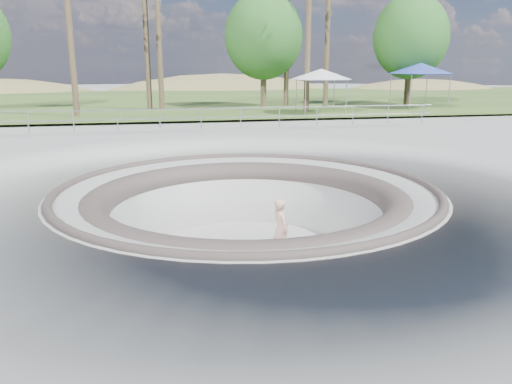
% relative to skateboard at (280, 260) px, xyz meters
% --- Properties ---
extents(ground, '(180.00, 180.00, 0.00)m').
position_rel_skateboard_xyz_m(ground, '(-0.76, 0.72, 1.82)').
color(ground, '#9F9F9A').
rests_on(ground, ground).
extents(skate_bowl, '(14.00, 14.00, 4.10)m').
position_rel_skateboard_xyz_m(skate_bowl, '(-0.76, 0.72, -0.00)').
color(skate_bowl, '#9F9F9A').
rests_on(skate_bowl, ground).
extents(grass_strip, '(180.00, 36.00, 0.12)m').
position_rel_skateboard_xyz_m(grass_strip, '(-0.76, 34.72, 2.04)').
color(grass_strip, '#385421').
rests_on(grass_strip, ground).
extents(distant_hills, '(103.20, 45.00, 28.60)m').
position_rel_skateboard_xyz_m(distant_hills, '(3.02, 57.89, -5.19)').
color(distant_hills, olive).
rests_on(distant_hills, ground).
extents(safety_railing, '(25.00, 0.06, 1.03)m').
position_rel_skateboard_xyz_m(safety_railing, '(-0.76, 12.72, 2.52)').
color(safety_railing, '#92959A').
rests_on(safety_railing, ground).
extents(skateboard, '(0.95, 0.51, 0.09)m').
position_rel_skateboard_xyz_m(skateboard, '(0.00, 0.00, 0.00)').
color(skateboard, olive).
rests_on(skateboard, ground).
extents(skater, '(0.52, 0.68, 1.67)m').
position_rel_skateboard_xyz_m(skater, '(0.00, 0.00, 0.86)').
color(skater, '#E7AF96').
rests_on(skater, skateboard).
extents(canopy_white, '(5.47, 5.47, 2.77)m').
position_rel_skateboard_xyz_m(canopy_white, '(7.49, 18.72, 4.53)').
color(canopy_white, '#92959A').
rests_on(canopy_white, ground).
extents(canopy_blue, '(6.23, 6.23, 3.15)m').
position_rel_skateboard_xyz_m(canopy_blue, '(15.69, 21.05, 4.86)').
color(canopy_blue, '#92959A').
rests_on(canopy_blue, ground).
extents(bushy_tree_mid, '(5.76, 5.23, 8.30)m').
position_rel_skateboard_xyz_m(bushy_tree_mid, '(5.21, 25.13, 7.15)').
color(bushy_tree_mid, brown).
rests_on(bushy_tree_mid, ground).
extents(bushy_tree_right, '(5.78, 5.26, 8.34)m').
position_rel_skateboard_xyz_m(bushy_tree_right, '(16.52, 24.29, 7.17)').
color(bushy_tree_right, brown).
rests_on(bushy_tree_right, ground).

